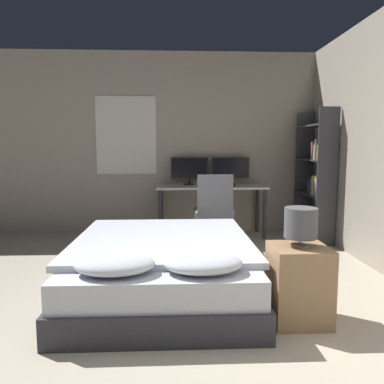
{
  "coord_description": "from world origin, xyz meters",
  "views": [
    {
      "loc": [
        -0.09,
        -1.93,
        1.28
      ],
      "look_at": [
        0.12,
        2.57,
        0.75
      ],
      "focal_mm": 35.0,
      "sensor_mm": 36.0,
      "label": 1
    }
  ],
  "objects_px": {
    "nightstand": "(299,284)",
    "computer_mouse": "(233,186)",
    "bookshelf": "(318,170)",
    "office_chair": "(214,218)",
    "keyboard": "(213,186)",
    "desk": "(211,192)",
    "monitor_right": "(231,169)",
    "monitor_left": "(190,169)",
    "bed": "(163,266)",
    "bedside_lamp": "(301,223)"
  },
  "relations": [
    {
      "from": "desk",
      "to": "computer_mouse",
      "type": "distance_m",
      "value": 0.36
    },
    {
      "from": "desk",
      "to": "monitor_left",
      "type": "distance_m",
      "value": 0.49
    },
    {
      "from": "desk",
      "to": "monitor_right",
      "type": "distance_m",
      "value": 0.49
    },
    {
      "from": "bedside_lamp",
      "to": "office_chair",
      "type": "bearing_deg",
      "value": 101.45
    },
    {
      "from": "desk",
      "to": "keyboard",
      "type": "distance_m",
      "value": 0.21
    },
    {
      "from": "bed",
      "to": "desk",
      "type": "relative_size",
      "value": 1.26
    },
    {
      "from": "computer_mouse",
      "to": "office_chair",
      "type": "height_order",
      "value": "office_chair"
    },
    {
      "from": "office_chair",
      "to": "bookshelf",
      "type": "bearing_deg",
      "value": 13.82
    },
    {
      "from": "desk",
      "to": "keyboard",
      "type": "height_order",
      "value": "keyboard"
    },
    {
      "from": "nightstand",
      "to": "bedside_lamp",
      "type": "bearing_deg",
      "value": 0.0
    },
    {
      "from": "computer_mouse",
      "to": "bed",
      "type": "bearing_deg",
      "value": -115.2
    },
    {
      "from": "nightstand",
      "to": "monitor_left",
      "type": "height_order",
      "value": "monitor_left"
    },
    {
      "from": "bed",
      "to": "nightstand",
      "type": "relative_size",
      "value": 3.47
    },
    {
      "from": "office_chair",
      "to": "monitor_right",
      "type": "bearing_deg",
      "value": 68.94
    },
    {
      "from": "bedside_lamp",
      "to": "monitor_left",
      "type": "xyz_separation_m",
      "value": [
        -0.69,
        2.93,
        0.23
      ]
    },
    {
      "from": "computer_mouse",
      "to": "bookshelf",
      "type": "relative_size",
      "value": 0.04
    },
    {
      "from": "monitor_left",
      "to": "keyboard",
      "type": "height_order",
      "value": "monitor_left"
    },
    {
      "from": "bed",
      "to": "desk",
      "type": "xyz_separation_m",
      "value": [
        0.64,
        2.15,
        0.4
      ]
    },
    {
      "from": "monitor_left",
      "to": "bookshelf",
      "type": "height_order",
      "value": "bookshelf"
    },
    {
      "from": "desk",
      "to": "computer_mouse",
      "type": "xyz_separation_m",
      "value": [
        0.29,
        -0.18,
        0.11
      ]
    },
    {
      "from": "office_chair",
      "to": "bookshelf",
      "type": "xyz_separation_m",
      "value": [
        1.46,
        0.36,
        0.58
      ]
    },
    {
      "from": "nightstand",
      "to": "computer_mouse",
      "type": "xyz_separation_m",
      "value": [
        -0.1,
        2.56,
        0.47
      ]
    },
    {
      "from": "monitor_right",
      "to": "bedside_lamp",
      "type": "bearing_deg",
      "value": -88.53
    },
    {
      "from": "bed",
      "to": "bookshelf",
      "type": "xyz_separation_m",
      "value": [
        2.07,
        1.81,
        0.74
      ]
    },
    {
      "from": "monitor_left",
      "to": "bookshelf",
      "type": "bearing_deg",
      "value": -16.76
    },
    {
      "from": "bedside_lamp",
      "to": "desk",
      "type": "distance_m",
      "value": 2.77
    },
    {
      "from": "monitor_left",
      "to": "computer_mouse",
      "type": "xyz_separation_m",
      "value": [
        0.59,
        -0.37,
        -0.22
      ]
    },
    {
      "from": "bedside_lamp",
      "to": "desk",
      "type": "bearing_deg",
      "value": 97.93
    },
    {
      "from": "bed",
      "to": "bedside_lamp",
      "type": "xyz_separation_m",
      "value": [
        1.02,
        -0.6,
        0.5
      ]
    },
    {
      "from": "bed",
      "to": "desk",
      "type": "height_order",
      "value": "desk"
    },
    {
      "from": "bedside_lamp",
      "to": "monitor_right",
      "type": "relative_size",
      "value": 0.52
    },
    {
      "from": "monitor_left",
      "to": "office_chair",
      "type": "relative_size",
      "value": 0.58
    },
    {
      "from": "nightstand",
      "to": "bookshelf",
      "type": "xyz_separation_m",
      "value": [
        1.05,
        2.41,
        0.69
      ]
    },
    {
      "from": "monitor_right",
      "to": "keyboard",
      "type": "relative_size",
      "value": 1.41
    },
    {
      "from": "nightstand",
      "to": "computer_mouse",
      "type": "height_order",
      "value": "computer_mouse"
    },
    {
      "from": "keyboard",
      "to": "bookshelf",
      "type": "bearing_deg",
      "value": -6.07
    },
    {
      "from": "monitor_right",
      "to": "computer_mouse",
      "type": "height_order",
      "value": "monitor_right"
    },
    {
      "from": "bed",
      "to": "monitor_right",
      "type": "bearing_deg",
      "value": 67.97
    },
    {
      "from": "keyboard",
      "to": "computer_mouse",
      "type": "height_order",
      "value": "computer_mouse"
    },
    {
      "from": "bookshelf",
      "to": "office_chair",
      "type": "bearing_deg",
      "value": -166.18
    },
    {
      "from": "bedside_lamp",
      "to": "bookshelf",
      "type": "height_order",
      "value": "bookshelf"
    },
    {
      "from": "office_chair",
      "to": "desk",
      "type": "bearing_deg",
      "value": 87.29
    },
    {
      "from": "bed",
      "to": "computer_mouse",
      "type": "bearing_deg",
      "value": 64.8
    },
    {
      "from": "desk",
      "to": "computer_mouse",
      "type": "relative_size",
      "value": 22.37
    },
    {
      "from": "monitor_left",
      "to": "keyboard",
      "type": "bearing_deg",
      "value": -50.39
    },
    {
      "from": "bedside_lamp",
      "to": "office_chair",
      "type": "height_order",
      "value": "office_chair"
    },
    {
      "from": "nightstand",
      "to": "keyboard",
      "type": "xyz_separation_m",
      "value": [
        -0.38,
        2.56,
        0.46
      ]
    },
    {
      "from": "bedside_lamp",
      "to": "computer_mouse",
      "type": "height_order",
      "value": "bedside_lamp"
    },
    {
      "from": "monitor_left",
      "to": "monitor_right",
      "type": "height_order",
      "value": "same"
    },
    {
      "from": "monitor_right",
      "to": "keyboard",
      "type": "distance_m",
      "value": 0.53
    }
  ]
}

